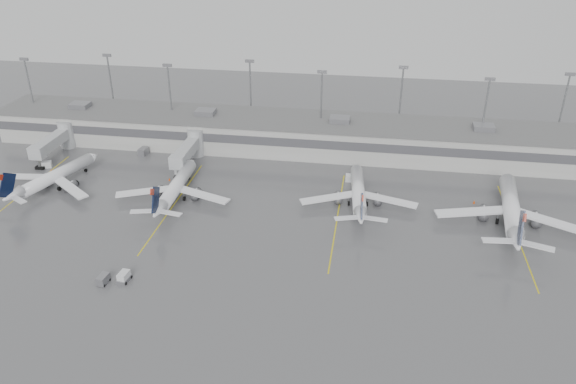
# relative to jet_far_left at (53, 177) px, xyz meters

# --- Properties ---
(ground) EXTENTS (260.00, 260.00, 0.00)m
(ground) POSITION_rel_jet_far_left_xyz_m (46.71, -27.13, -2.79)
(ground) COLOR #4F4F52
(ground) RESTS_ON ground
(terminal) EXTENTS (152.00, 17.00, 9.45)m
(terminal) POSITION_rel_jet_far_left_xyz_m (46.70, 30.85, 1.38)
(terminal) COLOR #A9A8A3
(terminal) RESTS_ON ground
(light_masts) EXTENTS (142.40, 8.00, 20.60)m
(light_masts) POSITION_rel_jet_far_left_xyz_m (46.71, 36.62, 9.23)
(light_masts) COLOR gray
(light_masts) RESTS_ON ground
(jet_bridge_left) EXTENTS (4.00, 17.20, 7.00)m
(jet_bridge_left) POSITION_rel_jet_far_left_xyz_m (-8.79, 18.59, 1.08)
(jet_bridge_left) COLOR #AAACAF
(jet_bridge_left) RESTS_ON ground
(jet_bridge_right) EXTENTS (4.00, 17.20, 7.00)m
(jet_bridge_right) POSITION_rel_jet_far_left_xyz_m (26.21, 18.59, 1.08)
(jet_bridge_right) COLOR #AAACAF
(jet_bridge_right) RESTS_ON ground
(stand_markings) EXTENTS (105.25, 40.00, 0.01)m
(stand_markings) POSITION_rel_jet_far_left_xyz_m (46.71, -3.13, -2.79)
(stand_markings) COLOR yellow
(stand_markings) RESTS_ON ground
(jet_far_left) EXTENTS (23.66, 26.94, 8.99)m
(jet_far_left) POSITION_rel_jet_far_left_xyz_m (0.00, 0.00, 0.00)
(jet_far_left) COLOR white
(jet_far_left) RESTS_ON ground
(jet_mid_left) EXTENTS (25.24, 28.30, 9.15)m
(jet_mid_left) POSITION_rel_jet_far_left_xyz_m (28.86, -0.72, 0.05)
(jet_mid_left) COLOR white
(jet_mid_left) RESTS_ON ground
(jet_mid_right) EXTENTS (24.83, 27.92, 9.03)m
(jet_mid_right) POSITION_rel_jet_far_left_xyz_m (68.06, 3.01, 0.01)
(jet_mid_right) COLOR white
(jet_mid_right) RESTS_ON ground
(jet_far_right) EXTENTS (29.41, 33.13, 10.73)m
(jet_far_right) POSITION_rel_jet_far_left_xyz_m (98.47, -0.32, 0.54)
(jet_far_right) COLOR white
(jet_far_right) RESTS_ON ground
(baggage_tug) EXTENTS (1.98, 2.84, 1.73)m
(baggage_tug) POSITION_rel_jet_far_left_xyz_m (30.00, -30.60, -2.12)
(baggage_tug) COLOR silver
(baggage_tug) RESTS_ON ground
(baggage_cart) EXTENTS (1.64, 2.59, 1.59)m
(baggage_cart) POSITION_rel_jet_far_left_xyz_m (26.80, -31.80, -1.97)
(baggage_cart) COLOR slate
(baggage_cart) RESTS_ON ground
(gse_uld_a) EXTENTS (2.60, 2.21, 1.56)m
(gse_uld_a) POSITION_rel_jet_far_left_xyz_m (-7.63, 9.97, -2.01)
(gse_uld_a) COLOR silver
(gse_uld_a) RESTS_ON ground
(gse_uld_b) EXTENTS (2.49, 1.74, 1.70)m
(gse_uld_b) POSITION_rel_jet_far_left_xyz_m (25.48, 11.95, -1.94)
(gse_uld_b) COLOR silver
(gse_uld_b) RESTS_ON ground
(gse_uld_c) EXTENTS (2.33, 1.56, 1.64)m
(gse_uld_c) POSITION_rel_jet_far_left_xyz_m (65.86, 14.07, -1.97)
(gse_uld_c) COLOR silver
(gse_uld_c) RESTS_ON ground
(gse_loader) EXTENTS (2.05, 3.02, 1.79)m
(gse_loader) POSITION_rel_jet_far_left_xyz_m (12.63, 21.05, -1.90)
(gse_loader) COLOR slate
(gse_loader) RESTS_ON ground
(cone_a) EXTENTS (0.41, 0.41, 0.65)m
(cone_a) POSITION_rel_jet_far_left_xyz_m (-5.45, 8.06, -2.47)
(cone_a) COLOR #F64A05
(cone_a) RESTS_ON ground
(cone_b) EXTENTS (0.43, 0.43, 0.69)m
(cone_b) POSITION_rel_jet_far_left_xyz_m (24.28, 7.74, -2.45)
(cone_b) COLOR #F64A05
(cone_b) RESTS_ON ground
(cone_c) EXTENTS (0.45, 0.45, 0.71)m
(cone_c) POSITION_rel_jet_far_left_xyz_m (67.87, 4.67, -2.44)
(cone_c) COLOR #F64A05
(cone_c) RESTS_ON ground
(cone_d) EXTENTS (0.46, 0.46, 0.73)m
(cone_d) POSITION_rel_jet_far_left_xyz_m (92.71, 7.46, -2.43)
(cone_d) COLOR #F64A05
(cone_d) RESTS_ON ground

